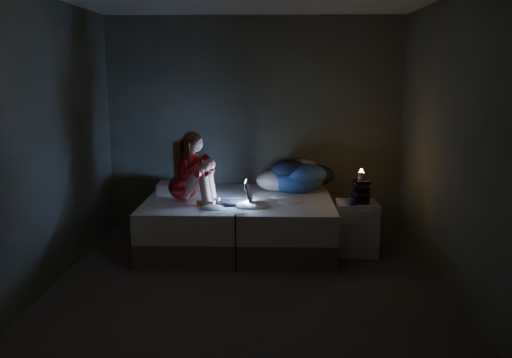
{
  "coord_description": "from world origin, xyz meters",
  "views": [
    {
      "loc": [
        0.22,
        -4.61,
        1.92
      ],
      "look_at": [
        0.05,
        1.0,
        0.8
      ],
      "focal_mm": 37.22,
      "sensor_mm": 36.0,
      "label": 1
    }
  ],
  "objects_px": {
    "woman": "(182,167)",
    "candle": "(361,177)",
    "laptop": "(233,192)",
    "nightstand": "(357,228)",
    "bed": "(239,223)",
    "phone": "(353,203)"
  },
  "relations": [
    {
      "from": "bed",
      "to": "phone",
      "type": "relative_size",
      "value": 14.58
    },
    {
      "from": "bed",
      "to": "phone",
      "type": "bearing_deg",
      "value": -12.42
    },
    {
      "from": "bed",
      "to": "woman",
      "type": "distance_m",
      "value": 0.91
    },
    {
      "from": "laptop",
      "to": "nightstand",
      "type": "relative_size",
      "value": 0.66
    },
    {
      "from": "laptop",
      "to": "bed",
      "type": "bearing_deg",
      "value": 81.41
    },
    {
      "from": "bed",
      "to": "candle",
      "type": "bearing_deg",
      "value": -7.92
    },
    {
      "from": "nightstand",
      "to": "phone",
      "type": "xyz_separation_m",
      "value": [
        -0.06,
        -0.08,
        0.29
      ]
    },
    {
      "from": "candle",
      "to": "phone",
      "type": "xyz_separation_m",
      "value": [
        -0.09,
        -0.09,
        -0.26
      ]
    },
    {
      "from": "woman",
      "to": "nightstand",
      "type": "relative_size",
      "value": 1.35
    },
    {
      "from": "nightstand",
      "to": "candle",
      "type": "height_order",
      "value": "candle"
    },
    {
      "from": "bed",
      "to": "phone",
      "type": "distance_m",
      "value": 1.28
    },
    {
      "from": "bed",
      "to": "woman",
      "type": "xyz_separation_m",
      "value": [
        -0.59,
        -0.19,
        0.67
      ]
    },
    {
      "from": "laptop",
      "to": "phone",
      "type": "bearing_deg",
      "value": 1.35
    },
    {
      "from": "nightstand",
      "to": "candle",
      "type": "distance_m",
      "value": 0.56
    },
    {
      "from": "woman",
      "to": "phone",
      "type": "bearing_deg",
      "value": 12.01
    },
    {
      "from": "bed",
      "to": "laptop",
      "type": "xyz_separation_m",
      "value": [
        -0.05,
        -0.27,
        0.41
      ]
    },
    {
      "from": "woman",
      "to": "nightstand",
      "type": "height_order",
      "value": "woman"
    },
    {
      "from": "bed",
      "to": "nightstand",
      "type": "relative_size",
      "value": 3.57
    },
    {
      "from": "candle",
      "to": "woman",
      "type": "bearing_deg",
      "value": -179.7
    },
    {
      "from": "bed",
      "to": "nightstand",
      "type": "bearing_deg",
      "value": -8.32
    },
    {
      "from": "woman",
      "to": "candle",
      "type": "height_order",
      "value": "woman"
    },
    {
      "from": "phone",
      "to": "bed",
      "type": "bearing_deg",
      "value": 176.55
    }
  ]
}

